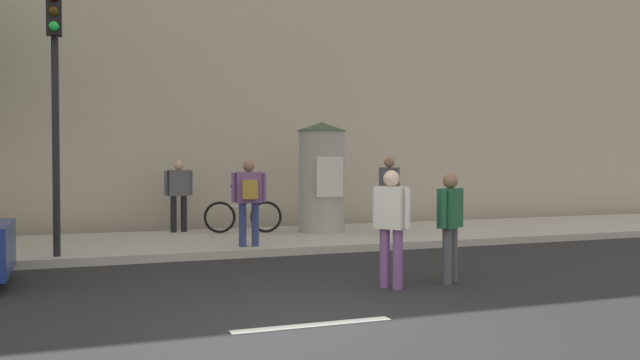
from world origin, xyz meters
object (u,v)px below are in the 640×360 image
at_px(pedestrian_near_pole, 389,189).
at_px(pedestrian_in_red_top, 178,189).
at_px(pedestrian_with_bag, 249,195).
at_px(bicycle_leaning, 243,216).
at_px(pedestrian_tallest, 392,218).
at_px(poster_column, 322,176).
at_px(traffic_light, 55,80).
at_px(pedestrian_in_light_jacket, 450,219).

bearing_deg(pedestrian_near_pole, pedestrian_in_red_top, 154.52).
bearing_deg(pedestrian_with_bag, bicycle_leaning, 79.19).
bearing_deg(pedestrian_tallest, poster_column, 78.88).
height_order(poster_column, pedestrian_with_bag, poster_column).
height_order(traffic_light, poster_column, traffic_light).
xyz_separation_m(traffic_light, bicycle_leaning, (3.85, 2.61, -2.61)).
distance_m(pedestrian_near_pole, pedestrian_with_bag, 3.62).
bearing_deg(pedestrian_tallest, bicycle_leaning, 95.44).
xyz_separation_m(traffic_light, pedestrian_in_light_jacket, (5.42, -3.64, -2.21)).
xyz_separation_m(pedestrian_in_light_jacket, pedestrian_in_red_top, (-2.93, 6.95, 0.21)).
relative_size(traffic_light, poster_column, 1.76).
distance_m(pedestrian_tallest, pedestrian_in_red_top, 7.29).
xyz_separation_m(pedestrian_tallest, bicycle_leaning, (-0.60, 6.32, -0.44)).
distance_m(traffic_light, pedestrian_in_red_top, 4.61).
relative_size(pedestrian_near_pole, bicycle_leaning, 1.00).
bearing_deg(pedestrian_in_red_top, bicycle_leaning, -27.51).
xyz_separation_m(pedestrian_with_bag, pedestrian_in_red_top, (-0.89, 3.11, 0.01)).
height_order(pedestrian_in_red_top, bicycle_leaning, pedestrian_in_red_top).
bearing_deg(pedestrian_with_bag, poster_column, 41.96).
bearing_deg(poster_column, pedestrian_tallest, -101.12).
bearing_deg(pedestrian_in_red_top, pedestrian_near_pole, -25.48).
height_order(traffic_light, pedestrian_near_pole, traffic_light).
distance_m(poster_column, pedestrian_in_red_top, 3.32).
relative_size(traffic_light, pedestrian_tallest, 2.72).
relative_size(traffic_light, pedestrian_in_red_top, 2.70).
relative_size(pedestrian_near_pole, pedestrian_with_bag, 1.05).
height_order(pedestrian_in_light_jacket, pedestrian_with_bag, pedestrian_with_bag).
bearing_deg(pedestrian_near_pole, pedestrian_with_bag, -163.57).
bearing_deg(pedestrian_near_pole, traffic_light, -169.80).
height_order(traffic_light, pedestrian_in_light_jacket, traffic_light).
height_order(traffic_light, bicycle_leaning, traffic_light).
xyz_separation_m(poster_column, bicycle_leaning, (-1.76, 0.40, -0.90)).
bearing_deg(pedestrian_near_pole, pedestrian_in_light_jacket, -106.48).
xyz_separation_m(pedestrian_in_light_jacket, bicycle_leaning, (-1.57, 6.25, -0.40)).
bearing_deg(traffic_light, pedestrian_in_light_jacket, -33.84).
relative_size(poster_column, pedestrian_in_light_jacket, 1.59).
relative_size(pedestrian_with_bag, pedestrian_in_red_top, 0.99).
bearing_deg(pedestrian_in_red_top, traffic_light, -127.00).
bearing_deg(poster_column, pedestrian_with_bag, -138.04).
bearing_deg(pedestrian_in_light_jacket, pedestrian_near_pole, 73.52).
distance_m(poster_column, pedestrian_tallest, 6.04).
distance_m(pedestrian_in_light_jacket, bicycle_leaning, 6.46).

